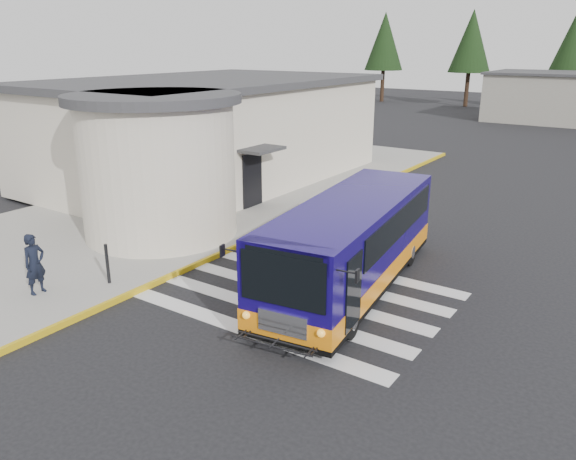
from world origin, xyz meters
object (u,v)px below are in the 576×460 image
Objects in this scene: pedestrian_a at (35,264)px; transit_bus at (351,247)px; bollard at (107,264)px; pedestrian_b at (188,225)px.

transit_bus is at bearing -53.41° from pedestrian_a.
pedestrian_a is 1.83m from bollard.
bollard is (0.02, -3.20, -0.26)m from pedestrian_b.
transit_bus is at bearing 60.90° from pedestrian_b.
pedestrian_a is at bearing -124.42° from bollard.
pedestrian_b reaches higher than bollard.
transit_bus is at bearing 34.67° from bollard.
pedestrian_b reaches higher than pedestrian_a.
pedestrian_a is 1.45× the size of bollard.
transit_bus reaches higher than bollard.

